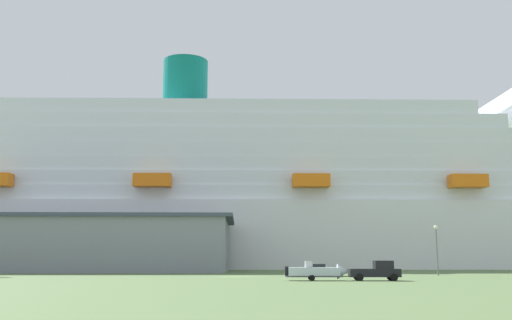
{
  "coord_description": "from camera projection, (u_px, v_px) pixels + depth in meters",
  "views": [
    {
      "loc": [
        0.52,
        -79.77,
        2.49
      ],
      "look_at": [
        3.54,
        29.28,
        21.01
      ],
      "focal_mm": 40.57,
      "sensor_mm": 36.0,
      "label": 1
    }
  ],
  "objects": [
    {
      "name": "ground_plane",
      "position": [
        237.0,
        271.0,
        107.75
      ],
      "size": [
        600.0,
        600.0,
        0.0
      ],
      "primitive_type": "plane",
      "color": "#567042"
    },
    {
      "name": "cruise_ship",
      "position": [
        303.0,
        203.0,
        140.09
      ],
      "size": [
        232.49,
        34.9,
        57.0
      ],
      "color": "white",
      "rests_on": "ground_plane"
    },
    {
      "name": "terminal_building",
      "position": [
        62.0,
        244.0,
        107.02
      ],
      "size": [
        63.51,
        27.65,
        9.88
      ],
      "color": "gray",
      "rests_on": "ground_plane"
    },
    {
      "name": "pickup_truck",
      "position": [
        377.0,
        271.0,
        64.36
      ],
      "size": [
        5.68,
        2.47,
        2.2
      ],
      "color": "black",
      "rests_on": "ground_plane"
    },
    {
      "name": "small_boat_on_trailer",
      "position": [
        320.0,
        272.0,
        64.44
      ],
      "size": [
        7.91,
        2.14,
        2.15
      ],
      "color": "#595960",
      "rests_on": "ground_plane"
    },
    {
      "name": "street_lamp",
      "position": [
        437.0,
        242.0,
        83.4
      ],
      "size": [
        0.56,
        0.56,
        7.18
      ],
      "color": "slate",
      "rests_on": "ground_plane"
    },
    {
      "name": "parked_car_yellow_taxi",
      "position": [
        315.0,
        269.0,
        89.12
      ],
      "size": [
        4.8,
        2.75,
        1.58
      ],
      "color": "yellow",
      "rests_on": "ground_plane"
    }
  ]
}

